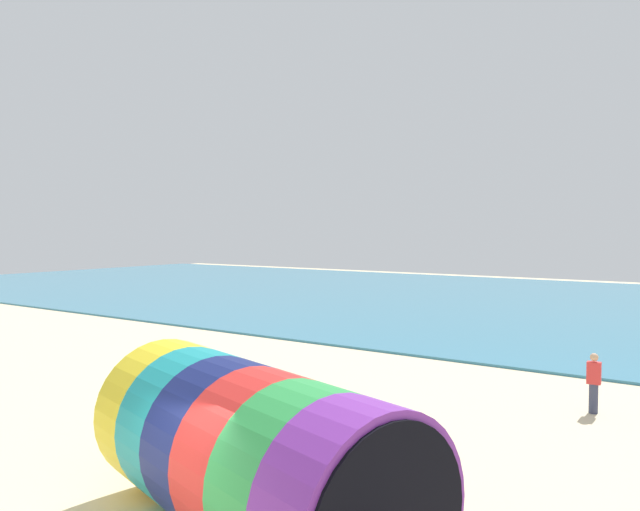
# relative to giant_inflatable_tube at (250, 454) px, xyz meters

# --- Properties ---
(sea) EXTENTS (120.00, 40.00, 0.10)m
(sea) POSITION_rel_giant_inflatable_tube_xyz_m (-0.50, 34.68, -1.37)
(sea) COLOR teal
(sea) RESTS_ON ground
(giant_inflatable_tube) EXTENTS (6.94, 4.53, 2.84)m
(giant_inflatable_tube) POSITION_rel_giant_inflatable_tube_xyz_m (0.00, 0.00, 0.00)
(giant_inflatable_tube) COLOR yellow
(giant_inflatable_tube) RESTS_ON ground
(bystander_near_water) EXTENTS (0.38, 0.25, 1.66)m
(bystander_near_water) POSITION_rel_giant_inflatable_tube_xyz_m (3.11, 10.64, -0.58)
(bystander_near_water) COLOR #383D56
(bystander_near_water) RESTS_ON ground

